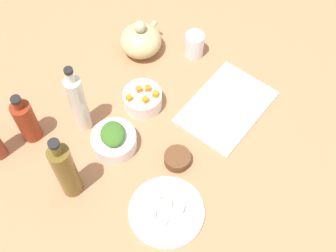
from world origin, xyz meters
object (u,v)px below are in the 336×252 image
object	(u,v)px
cutting_board	(226,107)
bottle_0	(78,103)
drinking_glass_0	(194,45)
bowl_greens	(114,141)
teapot	(141,40)
plate_tofu	(167,212)
bowl_small_side	(177,159)
bowl_carrots	(143,99)
bottle_1	(26,121)
bottle_2	(66,170)

from	to	relation	value
cutting_board	bottle_0	bearing A→B (deg)	134.83
cutting_board	drinking_glass_0	world-z (taller)	drinking_glass_0
bowl_greens	teapot	distance (cm)	40.85
plate_tofu	bowl_small_side	bearing A→B (deg)	25.57
bottle_0	plate_tofu	bearing A→B (deg)	-101.49
bowl_carrots	bottle_1	xyz separation A→B (cm)	(-30.89, 21.41, 5.59)
cutting_board	bowl_greens	distance (cm)	39.73
bottle_1	cutting_board	bearing A→B (deg)	-43.79
bowl_greens	bottle_0	size ratio (longest dim) A/B	0.49
plate_tofu	bottle_2	bearing A→B (deg)	111.36
bottle_0	cutting_board	bearing A→B (deg)	-45.17
teapot	bottle_0	distance (cm)	37.60
bowl_greens	bottle_1	bearing A→B (deg)	118.55
bottle_0	bottle_1	xyz separation A→B (cm)	(-12.97, 10.82, -3.85)
plate_tofu	drinking_glass_0	bearing A→B (deg)	27.66
plate_tofu	bottle_0	world-z (taller)	bottle_0
bowl_carrots	drinking_glass_0	bearing A→B (deg)	-1.60
bottle_2	bowl_carrots	bearing A→B (deg)	3.18
bottle_2	drinking_glass_0	distance (cm)	66.26
bowl_carrots	bowl_small_side	xyz separation A→B (cm)	(-10.51, -22.19, -1.33)
bowl_carrots	bottle_0	distance (cm)	22.86
cutting_board	plate_tofu	xyz separation A→B (cm)	(-42.00, -6.21, 0.10)
bowl_greens	bowl_carrots	xyz separation A→B (cm)	(17.84, 2.59, 0.38)
cutting_board	plate_tofu	distance (cm)	42.46
bottle_1	bottle_2	bearing A→B (deg)	-104.37
bowl_greens	bottle_2	bearing A→B (deg)	178.38
bowl_greens	bowl_small_side	world-z (taller)	bowl_greens
bowl_greens	teapot	bearing A→B (deg)	26.38
bowl_small_side	bottle_0	xyz separation A→B (cm)	(-7.42, 32.78, 10.77)
bottle_0	bottle_1	world-z (taller)	bottle_0
cutting_board	bottle_1	world-z (taller)	bottle_1
bottle_2	drinking_glass_0	xyz separation A→B (cm)	(65.84, 1.24, -7.38)
plate_tofu	bottle_1	bearing A→B (deg)	95.36
teapot	drinking_glass_0	xyz separation A→B (cm)	(10.27, -16.33, -0.73)
bottle_1	plate_tofu	bearing A→B (deg)	-84.64
bottle_0	drinking_glass_0	world-z (taller)	bottle_0
plate_tofu	bowl_greens	world-z (taller)	bowl_greens
bowl_small_side	bowl_greens	bearing A→B (deg)	110.49
plate_tofu	teapot	distance (cm)	63.80
cutting_board	teapot	xyz separation A→B (cm)	(2.77, 38.96, 5.02)
bowl_greens	drinking_glass_0	bearing A→B (deg)	2.18
plate_tofu	drinking_glass_0	distance (cm)	62.29
bowl_carrots	bottle_0	xyz separation A→B (cm)	(-17.93, 10.58, 9.44)
plate_tofu	bottle_2	world-z (taller)	bottle_2
plate_tofu	bowl_carrots	bearing A→B (deg)	48.64
plate_tofu	bowl_small_side	size ratio (longest dim) A/B	2.68
plate_tofu	bottle_1	distance (cm)	51.93
cutting_board	drinking_glass_0	xyz separation A→B (cm)	(13.04, 22.64, 4.29)
teapot	bottle_2	bearing A→B (deg)	-162.46
bottle_1	bowl_greens	bearing A→B (deg)	-61.45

